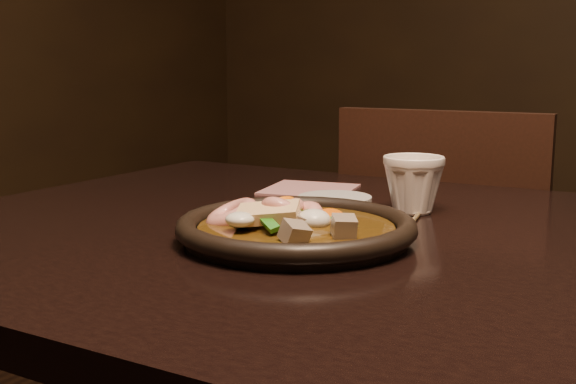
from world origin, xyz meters
The scene contains 8 objects.
table centered at (0.00, 0.00, 0.67)m, with size 1.60×0.90×0.75m.
chair centered at (-0.24, 0.58, 0.48)m, with size 0.43×0.43×0.88m.
plate centered at (-0.24, -0.08, 0.77)m, with size 0.29×0.29×0.03m.
stirfry centered at (-0.25, -0.08, 0.77)m, with size 0.22×0.17×0.06m.
saucer_left centered at (-0.31, 0.16, 0.76)m, with size 0.11×0.11×0.01m, color silver.
tea_cup centered at (-0.18, 0.16, 0.79)m, with size 0.09×0.08×0.09m, color white.
chopsticks centered at (-0.15, 0.11, 0.75)m, with size 0.05×0.22×0.01m.
napkin centered at (-0.39, 0.24, 0.75)m, with size 0.14×0.14×0.00m, color #A06362.
Camera 1 is at (0.19, -0.82, 0.96)m, focal length 45.00 mm.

